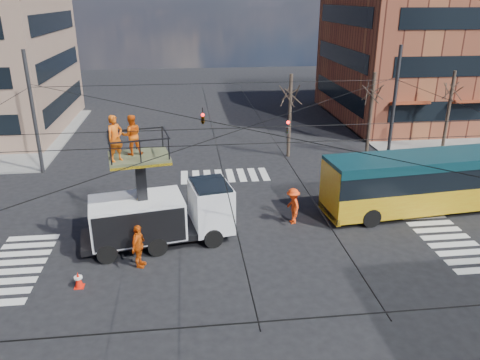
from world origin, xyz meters
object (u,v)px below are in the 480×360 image
object	(u,v)px
worker_ground	(138,246)
flagger	(293,206)
utility_truck	(160,203)
city_bus	(437,180)
traffic_cone	(78,280)

from	to	relation	value
worker_ground	flagger	world-z (taller)	worker_ground
utility_truck	city_bus	xyz separation A→B (m)	(14.68, 1.98, -0.34)
traffic_cone	worker_ground	world-z (taller)	worker_ground
flagger	utility_truck	bearing A→B (deg)	-86.69
utility_truck	flagger	bearing A→B (deg)	0.72
worker_ground	flagger	size ratio (longest dim) A/B	1.03
city_bus	flagger	distance (m)	8.14
utility_truck	city_bus	size ratio (longest dim) A/B	0.58
city_bus	worker_ground	size ratio (longest dim) A/B	6.42
utility_truck	city_bus	bearing A→B (deg)	-2.53
worker_ground	traffic_cone	bearing A→B (deg)	137.50
traffic_cone	flagger	xyz separation A→B (m)	(9.84, 4.67, 0.61)
utility_truck	worker_ground	xyz separation A→B (m)	(-0.91, -2.08, -1.08)
flagger	city_bus	bearing A→B (deg)	87.35
utility_truck	worker_ground	distance (m)	2.51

